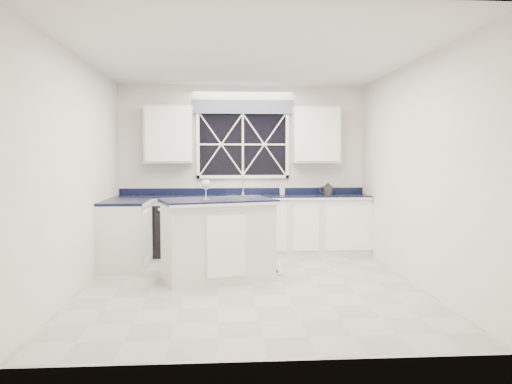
{
  "coord_description": "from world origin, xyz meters",
  "views": [
    {
      "loc": [
        -0.34,
        -5.91,
        1.54
      ],
      "look_at": [
        0.09,
        0.4,
        1.1
      ],
      "focal_mm": 35.0,
      "sensor_mm": 36.0,
      "label": 1
    }
  ],
  "objects": [
    {
      "name": "base_cabinets",
      "position": [
        -0.33,
        1.78,
        0.45
      ],
      "size": [
        3.99,
        1.6,
        0.9
      ],
      "color": "silver",
      "rests_on": "ground"
    },
    {
      "name": "island",
      "position": [
        -0.4,
        0.35,
        0.51
      ],
      "size": [
        1.54,
        1.18,
        1.02
      ],
      "rotation": [
        0.0,
        0.0,
        0.29
      ],
      "color": "silver",
      "rests_on": "ground"
    },
    {
      "name": "back_wall",
      "position": [
        0.0,
        2.25,
        1.35
      ],
      "size": [
        4.0,
        0.1,
        2.7
      ],
      "primitive_type": "cube",
      "color": "silver",
      "rests_on": "ground"
    },
    {
      "name": "countertop",
      "position": [
        0.0,
        1.95,
        0.92
      ],
      "size": [
        3.98,
        0.64,
        0.04
      ],
      "primitive_type": "cube",
      "color": "black",
      "rests_on": "base_cabinets"
    },
    {
      "name": "window",
      "position": [
        0.0,
        2.2,
        1.83
      ],
      "size": [
        1.65,
        0.09,
        1.26
      ],
      "color": "black",
      "rests_on": "ground"
    },
    {
      "name": "faucet",
      "position": [
        0.0,
        2.14,
        1.1
      ],
      "size": [
        0.05,
        0.2,
        0.3
      ],
      "color": "silver",
      "rests_on": "countertop"
    },
    {
      "name": "wine_glass",
      "position": [
        -0.54,
        0.31,
        1.19
      ],
      "size": [
        0.11,
        0.11,
        0.25
      ],
      "color": "silver",
      "rests_on": "island"
    },
    {
      "name": "soap_bottle",
      "position": [
        0.63,
        2.09,
        1.02
      ],
      "size": [
        0.08,
        0.08,
        0.16
      ],
      "primitive_type": "imported",
      "rotation": [
        0.0,
        0.0,
        0.03
      ],
      "color": "silver",
      "rests_on": "countertop"
    },
    {
      "name": "ground",
      "position": [
        0.0,
        0.0,
        0.0
      ],
      "size": [
        4.5,
        4.5,
        0.0
      ],
      "primitive_type": "plane",
      "color": "#ADADA8",
      "rests_on": "ground"
    },
    {
      "name": "rug",
      "position": [
        -0.24,
        0.94,
        0.01
      ],
      "size": [
        1.48,
        0.93,
        0.02
      ],
      "rotation": [
        0.0,
        0.0,
        -0.03
      ],
      "color": "#B7B7B2",
      "rests_on": "ground"
    },
    {
      "name": "kettle",
      "position": [
        1.37,
        2.05,
        1.03
      ],
      "size": [
        0.27,
        0.18,
        0.19
      ],
      "rotation": [
        0.0,
        0.0,
        -0.14
      ],
      "color": "#2E2E30",
      "rests_on": "countertop"
    },
    {
      "name": "upper_cabinets",
      "position": [
        0.0,
        2.08,
        1.9
      ],
      "size": [
        3.1,
        0.34,
        0.9
      ],
      "color": "silver",
      "rests_on": "ground"
    },
    {
      "name": "dishwasher",
      "position": [
        -1.1,
        1.95,
        0.41
      ],
      "size": [
        0.6,
        0.58,
        0.82
      ],
      "primitive_type": "cube",
      "color": "black",
      "rests_on": "ground"
    }
  ]
}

